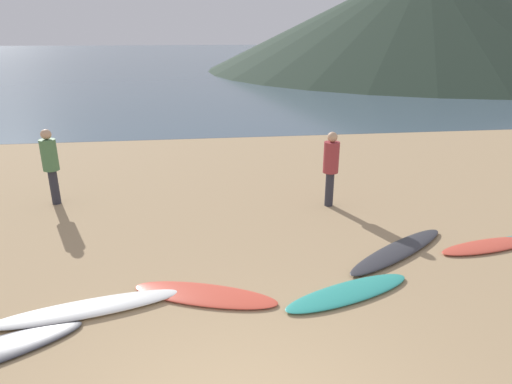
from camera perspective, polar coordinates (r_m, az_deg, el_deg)
ground_plane at (r=13.48m, az=-6.36°, el=3.45°), size 120.00×120.00×0.20m
ocean_water at (r=66.04m, az=-7.56°, el=16.64°), size 140.00×100.00×0.01m
headland_hill at (r=47.79m, az=20.32°, el=20.17°), size 40.35×40.35×9.59m
surfboard_3 at (r=6.87m, az=-20.67°, el=-13.69°), size 2.63×1.01×0.10m
surfboard_4 at (r=6.82m, az=-6.54°, el=-12.84°), size 2.27×1.30×0.06m
surfboard_5 at (r=6.96m, az=11.67°, el=-12.39°), size 2.21×1.20×0.07m
surfboard_6 at (r=8.34m, az=17.60°, el=-7.10°), size 2.46×1.84×0.09m
surfboard_7 at (r=9.16m, az=27.34°, el=-6.09°), size 2.01×0.81×0.07m
person_1 at (r=10.82m, az=-24.68°, el=3.63°), size 0.34×0.34×1.70m
person_2 at (r=9.86m, az=9.50°, el=3.65°), size 0.34×0.34×1.67m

